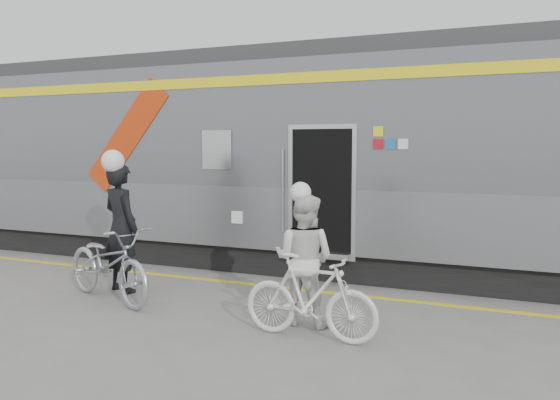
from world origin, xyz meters
The scene contains 9 objects.
ground centered at (0.00, 0.00, 0.00)m, with size 90.00×90.00×0.00m, color slate.
train centered at (-1.63, 4.19, 2.05)m, with size 24.00×3.17×4.10m.
safety_strip centered at (0.00, 2.15, 0.00)m, with size 24.00×0.12×0.01m, color yellow.
man centered at (-2.16, 0.89, 1.03)m, with size 0.75×0.49×2.06m, color black.
bicycle_left centered at (-1.96, 0.34, 0.57)m, with size 0.75×2.16×1.14m, color #ABAFB3.
woman centered at (1.14, 0.47, 0.85)m, with size 0.83×0.64×1.70m, color silver.
bicycle_right centered at (1.44, -0.08, 0.52)m, with size 0.48×1.72×1.03m, color silver.
helmet_man centered at (-2.16, 0.89, 2.24)m, with size 0.36×0.36×0.36m, color white.
helmet_woman centered at (1.14, 0.47, 1.84)m, with size 0.27×0.27×0.27m, color white.
Camera 1 is at (3.95, -6.57, 2.31)m, focal length 38.00 mm.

